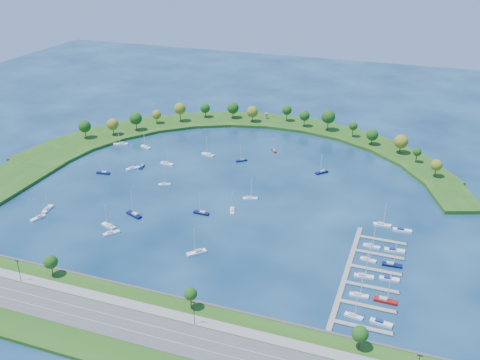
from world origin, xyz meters
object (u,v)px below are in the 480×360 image
(docked_boat_8, at_px, (372,246))
(docked_boat_9, at_px, (394,250))
(dock_system, at_px, (363,276))
(moored_boat_6, at_px, (47,209))
(moored_boat_18, at_px, (134,214))
(moored_boat_5, at_px, (111,232))
(docked_boat_11, at_px, (402,230))
(docked_boat_1, at_px, (381,323))
(moored_boat_9, at_px, (208,154))
(moored_boat_14, at_px, (164,184))
(moored_boat_0, at_px, (108,225))
(moored_boat_2, at_px, (197,252))
(moored_boat_3, at_px, (121,144))
(moored_boat_17, at_px, (232,210))
(moored_boat_19, at_px, (146,147))
(moored_boat_11, at_px, (201,212))
(moored_boat_7, at_px, (103,172))
(docked_boat_2, at_px, (359,295))
(docked_boat_3, at_px, (385,300))
(docked_boat_10, at_px, (382,224))
(harbor_tower, at_px, (266,116))
(moored_boat_10, at_px, (167,163))
(moored_boat_4, at_px, (242,160))
(docked_boat_4, at_px, (364,276))
(docked_boat_7, at_px, (392,264))
(moored_boat_1, at_px, (133,168))
(moored_boat_8, at_px, (274,150))
(moored_boat_13, at_px, (250,198))
(moored_boat_12, at_px, (322,172))
(moored_boat_16, at_px, (142,166))
(docked_boat_6, at_px, (368,259))
(moored_boat_15, at_px, (38,217))
(docked_boat_5, at_px, (389,279))
(docked_boat_0, at_px, (354,315))

(docked_boat_8, relative_size, docked_boat_9, 1.20)
(dock_system, relative_size, moored_boat_6, 6.27)
(moored_boat_18, height_order, docked_boat_9, moored_boat_18)
(moored_boat_5, height_order, docked_boat_11, moored_boat_5)
(docked_boat_1, bearing_deg, moored_boat_9, 140.39)
(moored_boat_14, bearing_deg, moored_boat_0, -120.64)
(moored_boat_2, height_order, moored_boat_3, moored_boat_3)
(moored_boat_17, relative_size, docked_boat_8, 0.99)
(moored_boat_14, xyz_separation_m, moored_boat_19, (-38.78, 48.11, 0.04))
(moored_boat_11, bearing_deg, moored_boat_7, -17.32)
(moored_boat_7, relative_size, moored_boat_11, 1.00)
(docked_boat_1, distance_m, docked_boat_2, 17.62)
(moored_boat_2, distance_m, docked_boat_3, 85.94)
(moored_boat_9, height_order, docked_boat_11, moored_boat_9)
(docked_boat_10, bearing_deg, moored_boat_19, 158.25)
(harbor_tower, relative_size, moored_boat_7, 0.37)
(moored_boat_10, distance_m, moored_boat_14, 29.93)
(moored_boat_4, relative_size, moored_boat_7, 0.87)
(moored_boat_7, distance_m, docked_boat_3, 188.22)
(moored_boat_3, height_order, docked_boat_2, moored_boat_3)
(dock_system, height_order, docked_boat_4, docked_boat_4)
(moored_boat_0, distance_m, docked_boat_7, 138.11)
(moored_boat_1, height_order, moored_boat_8, moored_boat_1)
(moored_boat_6, height_order, moored_boat_13, moored_boat_6)
(docked_boat_10, bearing_deg, moored_boat_13, 172.25)
(moored_boat_12, bearing_deg, moored_boat_16, -32.51)
(docked_boat_10, bearing_deg, docked_boat_6, -97.76)
(moored_boat_9, bearing_deg, moored_boat_6, 75.20)
(moored_boat_6, distance_m, moored_boat_12, 159.71)
(dock_system, bearing_deg, moored_boat_11, 162.43)
(docked_boat_6, bearing_deg, moored_boat_0, -166.71)
(dock_system, distance_m, docked_boat_6, 13.38)
(harbor_tower, bearing_deg, docked_boat_1, -62.06)
(moored_boat_8, xyz_separation_m, docked_boat_1, (87.52, -152.15, -0.20))
(dock_system, height_order, moored_boat_14, moored_boat_14)
(moored_boat_4, xyz_separation_m, moored_boat_14, (-30.55, -48.53, -0.01))
(moored_boat_0, bearing_deg, docked_boat_4, -162.80)
(moored_boat_6, xyz_separation_m, docked_boat_2, (167.22, -18.20, -0.05))
(moored_boat_6, height_order, docked_boat_7, moored_boat_6)
(moored_boat_15, bearing_deg, moored_boat_4, 163.07)
(dock_system, distance_m, docked_boat_11, 46.90)
(moored_boat_14, bearing_deg, moored_boat_16, 118.46)
(moored_boat_4, height_order, docked_boat_5, moored_boat_4)
(docked_boat_11, bearing_deg, docked_boat_0, -103.11)
(moored_boat_0, height_order, moored_boat_2, moored_boat_2)
(moored_boat_11, bearing_deg, docked_boat_9, 179.94)
(docked_boat_3, distance_m, docked_boat_7, 26.88)
(moored_boat_0, height_order, moored_boat_4, moored_boat_0)
(moored_boat_4, bearing_deg, docked_boat_1, 90.14)
(moored_boat_13, height_order, docked_boat_5, moored_boat_13)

